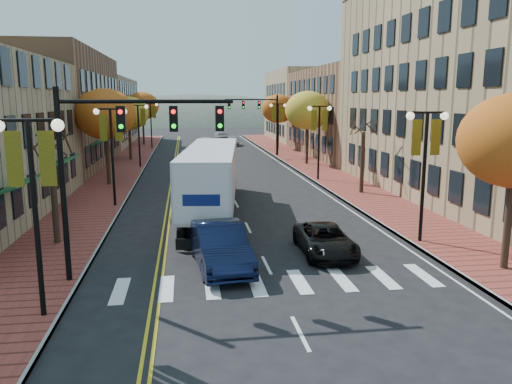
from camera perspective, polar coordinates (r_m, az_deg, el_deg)
name	(u,v)px	position (r m, az deg, el deg)	size (l,w,h in m)	color
ground	(286,305)	(16.62, 3.48, -12.78)	(200.00, 200.00, 0.00)	black
sidewalk_left	(123,170)	(48.24, -15.01, 2.48)	(4.00, 85.00, 0.15)	brown
sidewalk_right	(310,166)	(49.39, 6.22, 2.96)	(4.00, 85.00, 0.15)	brown
building_left_mid	(39,110)	(52.81, -23.58, 8.55)	(12.00, 24.00, 11.00)	brown
building_left_far	(88,112)	(77.22, -18.64, 8.70)	(12.00, 26.00, 9.50)	#9E8966
building_right_mid	(370,113)	(60.92, 12.88, 8.85)	(15.00, 24.00, 10.00)	brown
building_right_far	(320,106)	(81.85, 7.36, 9.76)	(15.00, 20.00, 11.00)	#9E8966
tree_left_a	(54,197)	(24.07, -22.08, -0.57)	(0.28, 0.28, 4.20)	#382619
tree_left_b	(105,114)	(39.39, -16.84, 8.49)	(4.48, 4.48, 7.21)	#382619
tree_left_c	(129,113)	(55.27, -14.34, 8.69)	(4.16, 4.16, 6.69)	#382619
tree_left_d	(142,106)	(73.18, -12.85, 9.57)	(4.61, 4.61, 7.42)	#382619
tree_right_b	(362,162)	(35.36, 12.06, 3.32)	(0.28, 0.28, 4.20)	#382619
tree_right_c	(308,110)	(50.42, 5.92, 9.25)	(4.48, 4.48, 7.21)	#382619
tree_right_d	(278,109)	(66.07, 2.54, 9.47)	(4.35, 4.35, 7.00)	#382619
lamp_left_a	(33,180)	(15.74, -24.17, 1.27)	(1.96, 0.36, 6.05)	black
lamp_left_b	(112,138)	(31.33, -16.18, 5.98)	(1.96, 0.36, 6.05)	black
lamp_left_c	(138,123)	(49.18, -13.29, 7.65)	(1.96, 0.36, 6.05)	black
lamp_left_d	(151,117)	(67.12, -11.93, 8.42)	(1.96, 0.36, 6.05)	black
lamp_right_a	(425,151)	(23.58, 18.78, 4.45)	(1.96, 0.36, 6.05)	black
lamp_right_b	(319,128)	(40.42, 7.23, 7.27)	(1.96, 0.36, 6.05)	black
lamp_right_c	(278,119)	(57.96, 2.52, 8.33)	(1.96, 0.36, 6.05)	black
traffic_mast_near	(117,147)	(18.16, -15.57, 4.95)	(6.10, 0.35, 7.00)	black
traffic_mast_far	(261,114)	(57.60, 0.53, 8.95)	(6.10, 0.34, 7.00)	black
semi_truck	(213,174)	(28.81, -4.98, 2.04)	(4.36, 16.07, 3.97)	black
navy_sedan	(220,246)	(19.85, -4.14, -6.15)	(1.86, 5.33, 1.76)	black
black_suv	(325,240)	(21.68, 7.91, -5.45)	(2.10, 4.55, 1.26)	black
car_far_white	(205,143)	(67.14, -5.83, 5.61)	(1.91, 4.75, 1.62)	silver
car_far_silver	(233,141)	(71.57, -2.66, 5.83)	(1.80, 4.42, 1.28)	#9B9BA2
car_far_oncoming	(221,134)	(84.12, -4.04, 6.61)	(1.62, 4.66, 1.53)	#AFAFB7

